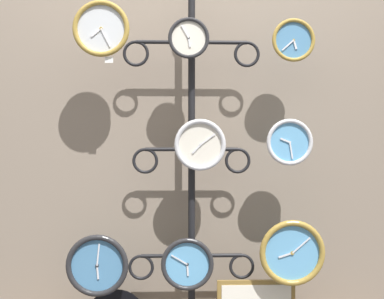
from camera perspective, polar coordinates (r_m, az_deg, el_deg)
The scene contains 11 objects.
shop_wall at distance 2.90m, azimuth -0.16°, elevation 6.46°, with size 4.40×0.04×2.80m.
display_stand at distance 2.77m, azimuth -0.04°, elevation -8.91°, with size 0.70×0.39×1.91m.
clock_top_left at distance 2.69m, azimuth -9.67°, elevation 12.59°, with size 0.28×0.04×0.28m.
clock_top_center at distance 2.67m, azimuth -0.35°, elevation 11.78°, with size 0.20×0.04×0.20m.
clock_top_right at distance 2.77m, azimuth 10.76°, elevation 11.37°, with size 0.22×0.04×0.22m.
clock_middle_center at distance 2.64m, azimuth 0.87°, elevation 0.50°, with size 0.26×0.04×0.26m.
clock_middle_right at distance 2.70m, azimuth 10.36°, elevation 0.77°, with size 0.23×0.04×0.23m.
clock_bottom_left at distance 2.71m, azimuth -10.07°, elevation -12.07°, with size 0.31×0.04×0.31m.
clock_bottom_center at distance 2.72m, azimuth -0.50°, elevation -12.12°, with size 0.26×0.04×0.26m.
clock_bottom_right at distance 2.74m, azimuth 10.63°, elevation -10.78°, with size 0.33×0.04×0.33m.
price_tag_upper at distance 2.66m, azimuth -8.84°, elevation 9.41°, with size 0.04×0.00×0.03m.
Camera 1 is at (-0.10, -2.32, 1.12)m, focal length 50.00 mm.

